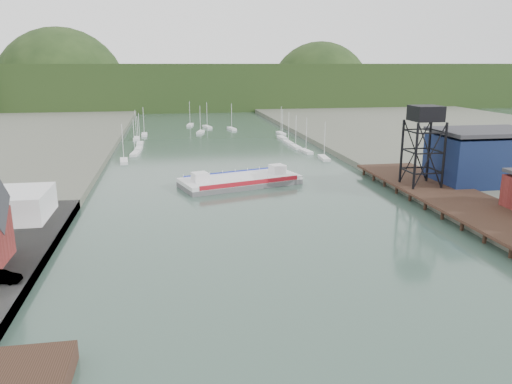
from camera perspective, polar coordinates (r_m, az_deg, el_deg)
name	(u,v)px	position (r m, az deg, el deg)	size (l,w,h in m)	color
east_pier	(465,202)	(97.38, 22.77, -1.11)	(14.00, 70.00, 2.45)	black
lift_tower	(425,118)	(104.95, 18.80, 7.96)	(6.50, 6.50, 16.00)	black
blue_shed	(483,157)	(115.60, 24.55, 3.65)	(20.50, 14.50, 11.30)	#0C1B38
marina_sailboats	(214,140)	(174.77, -4.84, 5.94)	(57.71, 92.65, 0.90)	silver
distant_hills	(185,88)	(335.64, -8.13, 11.65)	(500.00, 120.00, 80.00)	black
chain_ferry	(240,180)	(110.41, -1.82, 1.34)	(27.95, 17.49, 3.75)	#545356
car_west_b	(2,277)	(65.22, -27.06, -8.67)	(1.48, 4.26, 1.40)	#999999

